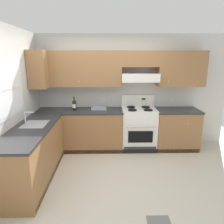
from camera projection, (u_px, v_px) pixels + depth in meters
name	position (u px, v px, depth m)	size (l,w,h in m)	color
ground_plane	(107.00, 177.00, 3.69)	(7.04, 7.04, 0.00)	beige
floor_accent_tile	(160.00, 224.00, 2.64)	(0.30, 0.30, 0.01)	slate
wall_back	(124.00, 83.00, 4.81)	(4.68, 0.57, 2.55)	silver
wall_left	(12.00, 100.00, 3.54)	(0.47, 4.00, 2.55)	silver
counter_back_run	(113.00, 130.00, 4.78)	(3.60, 0.65, 0.91)	olive
counter_left_run	(33.00, 154.00, 3.55)	(0.63, 1.91, 1.13)	olive
stove	(139.00, 128.00, 4.80)	(0.76, 0.62, 1.20)	white
wine_bottle	(74.00, 105.00, 4.63)	(0.08, 0.08, 0.32)	black
bowl	(99.00, 108.00, 4.73)	(0.34, 0.20, 0.06)	#9EADB7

